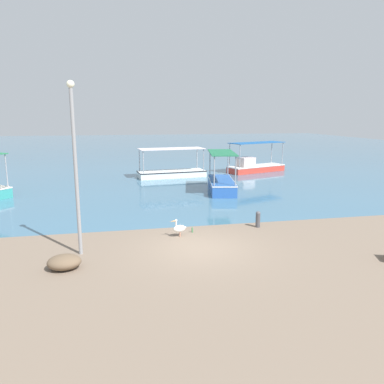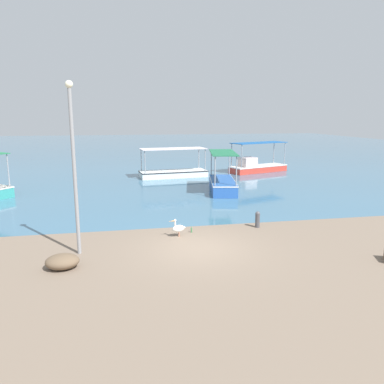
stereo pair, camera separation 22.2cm
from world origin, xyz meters
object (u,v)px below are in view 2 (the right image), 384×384
(fishing_boat_far_left, at_px, (257,166))
(pelican, at_px, (178,228))
(lamp_post, at_px, (74,161))
(fishing_boat_near_right, at_px, (173,172))
(glass_bottle, at_px, (191,230))
(net_pile, at_px, (62,261))
(mooring_bollard, at_px, (258,219))
(fishing_boat_outer, at_px, (223,183))

(fishing_boat_far_left, xyz_separation_m, pelican, (-10.13, -17.53, -0.22))
(lamp_post, bearing_deg, pelican, 17.98)
(fishing_boat_near_right, xyz_separation_m, glass_bottle, (-1.40, -15.61, -0.37))
(glass_bottle, bearing_deg, net_pile, -148.36)
(fishing_boat_near_right, xyz_separation_m, mooring_bollard, (1.80, -15.42, -0.06))
(fishing_boat_outer, height_order, mooring_bollard, fishing_boat_outer)
(mooring_bollard, bearing_deg, pelican, -170.39)
(fishing_boat_outer, xyz_separation_m, net_pile, (-9.04, -12.12, -0.31))
(fishing_boat_near_right, bearing_deg, net_pile, -109.15)
(fishing_boat_near_right, xyz_separation_m, fishing_boat_outer, (2.53, -6.63, 0.09))
(fishing_boat_outer, height_order, lamp_post, lamp_post)
(fishing_boat_outer, relative_size, pelican, 6.57)
(lamp_post, bearing_deg, fishing_boat_near_right, 70.69)
(glass_bottle, bearing_deg, fishing_boat_far_left, 61.01)
(pelican, height_order, lamp_post, lamp_post)
(fishing_boat_far_left, xyz_separation_m, glass_bottle, (-9.45, -17.06, -0.49))
(fishing_boat_far_left, xyz_separation_m, net_pile, (-14.57, -20.22, -0.34))
(mooring_bollard, xyz_separation_m, net_pile, (-8.31, -3.34, -0.16))
(mooring_bollard, relative_size, net_pile, 0.68)
(fishing_boat_near_right, distance_m, lamp_post, 18.67)
(lamp_post, relative_size, net_pile, 5.60)
(fishing_boat_outer, bearing_deg, glass_bottle, -113.62)
(fishing_boat_outer, xyz_separation_m, mooring_bollard, (-0.73, -8.78, -0.15))
(pelican, height_order, mooring_bollard, pelican)
(fishing_boat_near_right, height_order, glass_bottle, fishing_boat_near_right)
(fishing_boat_far_left, height_order, mooring_bollard, fishing_boat_far_left)
(fishing_boat_outer, xyz_separation_m, lamp_post, (-8.61, -10.74, 2.99))
(lamp_post, bearing_deg, fishing_boat_far_left, 53.09)
(mooring_bollard, bearing_deg, glass_bottle, -176.59)
(fishing_boat_far_left, relative_size, lamp_post, 0.94)
(mooring_bollard, distance_m, net_pile, 8.96)
(fishing_boat_near_right, relative_size, pelican, 7.40)
(fishing_boat_far_left, relative_size, pelican, 7.49)
(pelican, bearing_deg, fishing_boat_near_right, 82.67)
(pelican, distance_m, glass_bottle, 0.86)
(fishing_boat_far_left, distance_m, glass_bottle, 19.51)
(pelican, bearing_deg, lamp_post, -162.02)
(mooring_bollard, bearing_deg, fishing_boat_far_left, 69.65)
(fishing_boat_outer, relative_size, mooring_bollard, 6.82)
(lamp_post, xyz_separation_m, mooring_bollard, (7.89, 1.96, -3.14))
(fishing_boat_far_left, bearing_deg, glass_bottle, -118.99)
(fishing_boat_near_right, xyz_separation_m, lamp_post, (-6.09, -17.38, 3.08))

